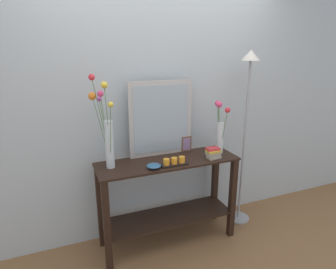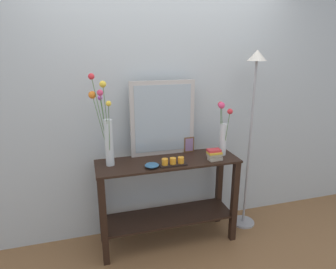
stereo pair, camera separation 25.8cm
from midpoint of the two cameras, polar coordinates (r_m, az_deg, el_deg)
ground_plane at (r=3.09m, az=2.55°, el=-20.23°), size 7.00×6.00×0.02m
wall_back at (r=2.83m, az=0.78°, el=6.59°), size 6.40×0.08×2.70m
console_table at (r=2.80m, az=2.69°, el=-11.36°), size 1.32×0.41×0.85m
mirror_leaning at (r=2.71m, az=1.78°, el=3.15°), size 0.62×0.03×0.71m
tall_vase_left at (r=2.48m, az=-9.25°, el=0.91°), size 0.18×0.25×0.80m
vase_right at (r=2.80m, az=13.42°, el=0.72°), size 0.11×0.18×0.52m
candle_tray at (r=2.55m, az=3.89°, el=-5.52°), size 0.24×0.09×0.07m
picture_frame_small at (r=2.87m, az=6.75°, el=-2.03°), size 0.10×0.01×0.15m
decorative_bowl at (r=2.50m, az=-0.26°, el=-6.15°), size 0.13×0.13×0.04m
book_stack at (r=2.71m, az=11.88°, el=-3.96°), size 0.14×0.10×0.10m
floor_lamp at (r=2.98m, az=18.75°, el=4.03°), size 0.24×0.24×1.83m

